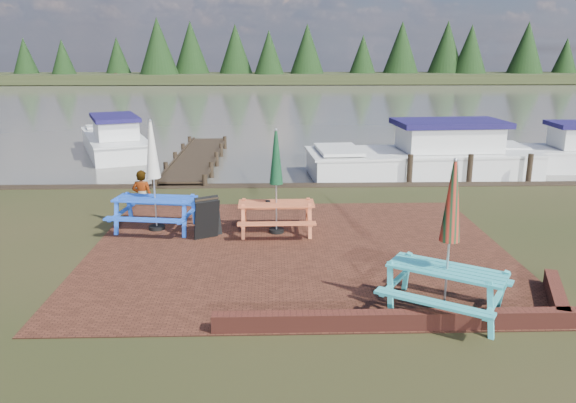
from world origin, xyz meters
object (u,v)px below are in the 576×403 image
(boat_jetty, at_px, (115,141))
(boat_near, at_px, (426,158))
(picnic_table_red, at_px, (276,198))
(boat_far, at_px, (572,155))
(chalkboard, at_px, (208,218))
(picnic_table_blue, at_px, (155,193))
(jetty, at_px, (197,158))
(person, at_px, (141,171))
(picnic_table_teal, at_px, (448,262))

(boat_jetty, bearing_deg, boat_near, -42.88)
(picnic_table_red, relative_size, boat_near, 0.30)
(picnic_table_red, bearing_deg, boat_far, 34.74)
(picnic_table_red, distance_m, chalkboard, 1.66)
(boat_jetty, height_order, boat_far, boat_far)
(picnic_table_blue, distance_m, chalkboard, 1.52)
(picnic_table_red, bearing_deg, jetty, 108.35)
(chalkboard, bearing_deg, person, 94.14)
(chalkboard, xyz_separation_m, boat_far, (12.84, 8.17, -0.09))
(person, bearing_deg, picnic_table_red, 148.48)
(picnic_table_teal, distance_m, picnic_table_red, 5.07)
(jetty, bearing_deg, boat_far, -4.77)
(picnic_table_teal, distance_m, boat_jetty, 18.66)
(picnic_table_teal, height_order, boat_jetty, picnic_table_teal)
(jetty, relative_size, person, 5.48)
(boat_jetty, distance_m, boat_near, 13.26)
(chalkboard, relative_size, boat_jetty, 0.13)
(picnic_table_blue, relative_size, boat_near, 0.32)
(picnic_table_blue, xyz_separation_m, chalkboard, (1.31, -0.63, -0.44))
(chalkboard, bearing_deg, boat_far, 4.09)
(chalkboard, relative_size, person, 0.56)
(boat_far, bearing_deg, jetty, 87.71)
(picnic_table_blue, bearing_deg, boat_far, 36.75)
(picnic_table_teal, distance_m, boat_far, 14.82)
(boat_far, xyz_separation_m, person, (-15.17, -4.53, 0.44))
(picnic_table_blue, distance_m, jetty, 8.78)
(picnic_table_blue, height_order, boat_jetty, picnic_table_blue)
(picnic_table_blue, bearing_deg, picnic_table_red, 2.33)
(boat_jetty, distance_m, person, 8.88)
(chalkboard, distance_m, boat_near, 10.07)
(picnic_table_teal, relative_size, chalkboard, 2.77)
(jetty, distance_m, person, 5.83)
(picnic_table_red, bearing_deg, boat_jetty, 120.46)
(picnic_table_red, height_order, picnic_table_blue, picnic_table_blue)
(picnic_table_blue, xyz_separation_m, jetty, (-0.14, 8.74, -0.81))
(picnic_table_blue, height_order, boat_far, picnic_table_blue)
(chalkboard, bearing_deg, jetty, 70.45)
(boat_far, bearing_deg, boat_jetty, 80.63)
(picnic_table_blue, relative_size, chalkboard, 2.84)
(chalkboard, distance_m, boat_jetty, 13.12)
(boat_far, relative_size, person, 3.85)
(jetty, bearing_deg, boat_jetty, 146.00)
(boat_jetty, height_order, person, person)
(picnic_table_blue, bearing_deg, boat_near, 46.97)
(picnic_table_blue, distance_m, boat_far, 16.05)
(chalkboard, height_order, boat_near, boat_near)
(boat_jetty, bearing_deg, picnic_table_blue, -92.23)
(picnic_table_teal, bearing_deg, boat_jetty, 154.03)
(boat_jetty, bearing_deg, person, -91.88)
(picnic_table_teal, relative_size, boat_jetty, 0.37)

